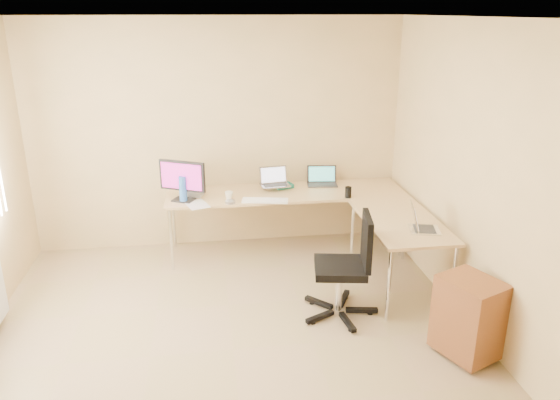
{
  "coord_description": "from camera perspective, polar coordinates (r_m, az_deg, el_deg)",
  "views": [
    {
      "loc": [
        -0.16,
        -3.79,
        2.65
      ],
      "look_at": [
        0.55,
        1.1,
        0.9
      ],
      "focal_mm": 34.52,
      "sensor_mm": 36.0,
      "label": 1
    }
  ],
  "objects": [
    {
      "name": "black_cup",
      "position": [
        5.86,
        7.23,
        0.82
      ],
      "size": [
        0.09,
        0.09,
        0.12
      ],
      "primitive_type": "cylinder",
      "rotation": [
        0.0,
        0.0,
        -0.39
      ],
      "color": "black",
      "rests_on": "desk_main"
    },
    {
      "name": "mug",
      "position": [
        5.79,
        -5.44,
        0.49
      ],
      "size": [
        0.11,
        0.11,
        0.08
      ],
      "primitive_type": "imported",
      "rotation": [
        0.0,
        0.0,
        -0.28
      ],
      "color": "white",
      "rests_on": "desk_main"
    },
    {
      "name": "office_chair",
      "position": [
        4.87,
        6.39,
        -6.83
      ],
      "size": [
        0.68,
        0.68,
        0.98
      ],
      "primitive_type": "cube",
      "rotation": [
        0.0,
        0.0,
        -0.17
      ],
      "color": "black",
      "rests_on": "ground"
    },
    {
      "name": "wall_right",
      "position": [
        4.61,
        21.51,
        1.09
      ],
      "size": [
        0.0,
        4.5,
        4.5
      ],
      "primitive_type": "plane",
      "rotation": [
        1.57,
        0.0,
        -1.57
      ],
      "color": "tan",
      "rests_on": "ground"
    },
    {
      "name": "cd_stack",
      "position": [
        5.68,
        -5.28,
        -0.2
      ],
      "size": [
        0.14,
        0.14,
        0.03
      ],
      "primitive_type": "cylinder",
      "rotation": [
        0.0,
        0.0,
        -0.3
      ],
      "color": "silver",
      "rests_on": "desk_main"
    },
    {
      "name": "water_bottle",
      "position": [
        5.74,
        -10.25,
        1.12
      ],
      "size": [
        0.09,
        0.09,
        0.28
      ],
      "primitive_type": "cylinder",
      "rotation": [
        0.0,
        0.0,
        0.06
      ],
      "color": "blue",
      "rests_on": "desk_main"
    },
    {
      "name": "desk_main",
      "position": [
        6.15,
        0.61,
        -2.32
      ],
      "size": [
        2.65,
        0.7,
        0.73
      ],
      "primitive_type": "cube",
      "color": "tan",
      "rests_on": "ground"
    },
    {
      "name": "mouse",
      "position": [
        5.73,
        0.19,
        0.08
      ],
      "size": [
        0.09,
        0.06,
        0.03
      ],
      "primitive_type": "ellipsoid",
      "rotation": [
        0.0,
        0.0,
        -0.02
      ],
      "color": "silver",
      "rests_on": "desk_main"
    },
    {
      "name": "white_box",
      "position": [
        5.95,
        -9.17,
        0.8
      ],
      "size": [
        0.24,
        0.21,
        0.07
      ],
      "primitive_type": "cube",
      "rotation": [
        0.0,
        0.0,
        -0.34
      ],
      "color": "silver",
      "rests_on": "desk_main"
    },
    {
      "name": "book_stack",
      "position": [
        6.2,
        0.1,
        1.68
      ],
      "size": [
        0.28,
        0.32,
        0.04
      ],
      "primitive_type": "cube",
      "rotation": [
        0.0,
        0.0,
        0.35
      ],
      "color": "#186750",
      "rests_on": "desk_main"
    },
    {
      "name": "laptop_black",
      "position": [
        6.24,
        4.52,
        2.54
      ],
      "size": [
        0.37,
        0.29,
        0.22
      ],
      "primitive_type": "cube",
      "rotation": [
        0.0,
        0.0,
        -0.11
      ],
      "color": "black",
      "rests_on": "desk_main"
    },
    {
      "name": "papers",
      "position": [
        5.68,
        -8.79,
        -0.47
      ],
      "size": [
        0.29,
        0.34,
        0.01
      ],
      "primitive_type": "cube",
      "rotation": [
        0.0,
        0.0,
        0.33
      ],
      "color": "silver",
      "rests_on": "desk_main"
    },
    {
      "name": "desk_fan",
      "position": [
        6.11,
        -10.17,
        2.37
      ],
      "size": [
        0.26,
        0.26,
        0.31
      ],
      "primitive_type": "cylinder",
      "rotation": [
        0.0,
        0.0,
        -0.09
      ],
      "color": "white",
      "rests_on": "desk_main"
    },
    {
      "name": "cabinet",
      "position": [
        4.6,
        19.35,
        -11.58
      ],
      "size": [
        0.52,
        0.57,
        0.64
      ],
      "primitive_type": "cube",
      "rotation": [
        0.0,
        0.0,
        0.41
      ],
      "color": "#9B5423",
      "rests_on": "ground"
    },
    {
      "name": "desk_return",
      "position": [
        5.5,
        12.39,
        -5.55
      ],
      "size": [
        0.7,
        1.3,
        0.73
      ],
      "primitive_type": "cube",
      "color": "tan",
      "rests_on": "ground"
    },
    {
      "name": "monitor",
      "position": [
        5.76,
        -10.29,
        2.01
      ],
      "size": [
        0.53,
        0.38,
        0.44
      ],
      "primitive_type": "cube",
      "rotation": [
        0.0,
        0.0,
        -0.47
      ],
      "color": "black",
      "rests_on": "desk_main"
    },
    {
      "name": "laptop_return",
      "position": [
        5.1,
        15.15,
        -2.03
      ],
      "size": [
        0.37,
        0.32,
        0.21
      ],
      "primitive_type": "cube",
      "rotation": [
        0.0,
        0.0,
        1.32
      ],
      "color": "silver",
      "rests_on": "desk_return"
    },
    {
      "name": "keyboard",
      "position": [
        5.71,
        -1.6,
        -0.05
      ],
      "size": [
        0.5,
        0.23,
        0.02
      ],
      "primitive_type": "cube",
      "rotation": [
        0.0,
        0.0,
        -0.2
      ],
      "color": "white",
      "rests_on": "desk_main"
    },
    {
      "name": "ceiling",
      "position": [
        3.8,
        -6.18,
        18.64
      ],
      "size": [
        4.5,
        4.5,
        0.0
      ],
      "primitive_type": "plane",
      "rotation": [
        3.14,
        0.0,
        0.0
      ],
      "color": "white",
      "rests_on": "ground"
    },
    {
      "name": "wall_back",
      "position": [
        6.19,
        -6.62,
        6.77
      ],
      "size": [
        4.5,
        0.0,
        4.5
      ],
      "primitive_type": "plane",
      "rotation": [
        1.57,
        0.0,
        0.0
      ],
      "color": "tan",
      "rests_on": "ground"
    },
    {
      "name": "floor",
      "position": [
        4.63,
        -4.98,
        -15.51
      ],
      "size": [
        4.5,
        4.5,
        0.0
      ],
      "primitive_type": "plane",
      "color": "#9F845D",
      "rests_on": "ground"
    },
    {
      "name": "laptop_center",
      "position": [
        6.04,
        -0.53,
        2.44
      ],
      "size": [
        0.35,
        0.28,
        0.21
      ],
      "primitive_type": "cube",
      "rotation": [
        0.0,
        0.0,
        0.12
      ],
      "color": "#9F9DA8",
      "rests_on": "desk_main"
    }
  ]
}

